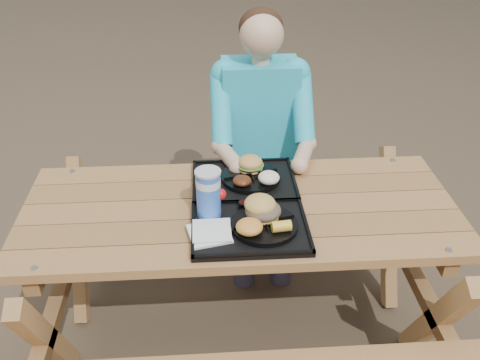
{
  "coord_description": "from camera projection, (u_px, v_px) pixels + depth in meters",
  "views": [
    {
      "loc": [
        -0.12,
        -1.82,
        2.01
      ],
      "look_at": [
        0.0,
        0.0,
        0.88
      ],
      "focal_mm": 40.0,
      "sensor_mm": 36.0,
      "label": 1
    }
  ],
  "objects": [
    {
      "name": "cutlery_far",
      "position": [
        205.0,
        180.0,
        2.34
      ],
      "size": [
        0.05,
        0.14,
        0.01
      ],
      "primitive_type": "cube",
      "rotation": [
        0.0,
        0.0,
        -0.16
      ],
      "color": "black",
      "rests_on": "tray_far"
    },
    {
      "name": "potato_salad",
      "position": [
        269.0,
        178.0,
        2.28
      ],
      "size": [
        0.09,
        0.09,
        0.05
      ],
      "primitive_type": "ellipsoid",
      "color": "white",
      "rests_on": "plate_far"
    },
    {
      "name": "condiment_mustard",
      "position": [
        260.0,
        207.0,
        2.15
      ],
      "size": [
        0.05,
        0.05,
        0.03
      ],
      "primitive_type": "cylinder",
      "color": "gold",
      "rests_on": "tray_near"
    },
    {
      "name": "tray_near",
      "position": [
        250.0,
        229.0,
        2.06
      ],
      "size": [
        0.45,
        0.35,
        0.02
      ],
      "primitive_type": "cube",
      "color": "black",
      "rests_on": "picnic_table"
    },
    {
      "name": "condiment_bbq",
      "position": [
        245.0,
        205.0,
        2.16
      ],
      "size": [
        0.05,
        0.05,
        0.03
      ],
      "primitive_type": "cylinder",
      "color": "black",
      "rests_on": "tray_near"
    },
    {
      "name": "plate_near",
      "position": [
        264.0,
        225.0,
        2.05
      ],
      "size": [
        0.26,
        0.26,
        0.02
      ],
      "primitive_type": "cylinder",
      "color": "black",
      "rests_on": "tray_near"
    },
    {
      "name": "plate_far",
      "position": [
        251.0,
        177.0,
        2.35
      ],
      "size": [
        0.26,
        0.26,
        0.02
      ],
      "primitive_type": "cylinder",
      "color": "black",
      "rests_on": "tray_far"
    },
    {
      "name": "baked_beans",
      "position": [
        242.0,
        181.0,
        2.27
      ],
      "size": [
        0.08,
        0.08,
        0.04
      ],
      "primitive_type": "ellipsoid",
      "color": "#572611",
      "rests_on": "plate_far"
    },
    {
      "name": "burger",
      "position": [
        250.0,
        160.0,
        2.36
      ],
      "size": [
        0.11,
        0.11,
        0.1
      ],
      "primitive_type": null,
      "color": "#D19449",
      "rests_on": "plate_far"
    },
    {
      "name": "napkin_stack",
      "position": [
        209.0,
        233.0,
        2.01
      ],
      "size": [
        0.18,
        0.18,
        0.02
      ],
      "primitive_type": "cube",
      "rotation": [
        0.0,
        0.0,
        0.22
      ],
      "color": "white",
      "rests_on": "tray_near"
    },
    {
      "name": "mac_cheese",
      "position": [
        249.0,
        227.0,
        1.98
      ],
      "size": [
        0.1,
        0.1,
        0.05
      ],
      "primitive_type": "ellipsoid",
      "color": "gold",
      "rests_on": "plate_near"
    },
    {
      "name": "diner",
      "position": [
        259.0,
        152.0,
        2.84
      ],
      "size": [
        0.48,
        0.84,
        1.28
      ],
      "primitive_type": null,
      "color": "teal",
      "rests_on": "ground"
    },
    {
      "name": "tray_far",
      "position": [
        244.0,
        182.0,
        2.35
      ],
      "size": [
        0.45,
        0.35,
        0.02
      ],
      "primitive_type": "cube",
      "color": "black",
      "rests_on": "picnic_table"
    },
    {
      "name": "corn_cob",
      "position": [
        281.0,
        226.0,
        1.99
      ],
      "size": [
        0.08,
        0.08,
        0.04
      ],
      "primitive_type": null,
      "rotation": [
        0.0,
        0.0,
        0.12
      ],
      "color": "yellow",
      "rests_on": "plate_near"
    },
    {
      "name": "picnic_table",
      "position": [
        240.0,
        275.0,
        2.41
      ],
      "size": [
        1.8,
        1.49,
        0.75
      ],
      "primitive_type": null,
      "color": "#999999",
      "rests_on": "ground"
    },
    {
      "name": "ground",
      "position": [
        240.0,
        333.0,
        2.61
      ],
      "size": [
        60.0,
        60.0,
        0.0
      ],
      "primitive_type": "plane",
      "color": "#999999",
      "rests_on": "ground"
    },
    {
      "name": "soda_cup",
      "position": [
        209.0,
        195.0,
        2.08
      ],
      "size": [
        0.1,
        0.1,
        0.19
      ],
      "primitive_type": "cylinder",
      "color": "blue",
      "rests_on": "tray_near"
    },
    {
      "name": "sandwich",
      "position": [
        263.0,
        202.0,
        2.05
      ],
      "size": [
        0.13,
        0.13,
        0.14
      ],
      "primitive_type": null,
      "color": "gold",
      "rests_on": "plate_near"
    }
  ]
}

